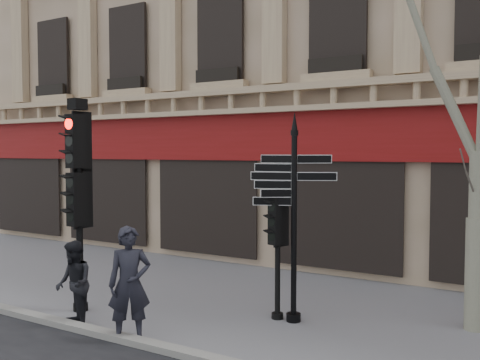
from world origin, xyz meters
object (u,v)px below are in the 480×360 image
object	(u,v)px
fingerpost	(294,181)
traffic_signal_secondary	(278,235)
pedestrian_a	(130,284)
pedestrian_b	(74,284)
traffic_signal_main	(79,178)
plane_tree	(480,21)

from	to	relation	value
fingerpost	traffic_signal_secondary	bearing A→B (deg)	164.65
pedestrian_a	pedestrian_b	bearing A→B (deg)	133.33
fingerpost	pedestrian_b	xyz separation A→B (m)	(-3.32, -2.33, -1.86)
pedestrian_b	traffic_signal_main	bearing A→B (deg)	161.57
plane_tree	traffic_signal_secondary	bearing A→B (deg)	-159.28
traffic_signal_secondary	pedestrian_b	xyz separation A→B (m)	(-2.98, -2.32, -0.84)
traffic_signal_secondary	plane_tree	bearing A→B (deg)	36.97
traffic_signal_main	pedestrian_b	xyz separation A→B (m)	(0.64, -0.73, -1.89)
traffic_signal_secondary	pedestrian_a	world-z (taller)	traffic_signal_secondary
fingerpost	traffic_signal_main	xyz separation A→B (m)	(-3.96, -1.59, 0.03)
traffic_signal_main	traffic_signal_secondary	size ratio (longest dim) A/B	1.82
plane_tree	pedestrian_a	distance (m)	7.54
traffic_signal_main	pedestrian_b	distance (m)	2.13
traffic_signal_main	traffic_signal_secondary	bearing A→B (deg)	25.38
fingerpost	traffic_signal_secondary	distance (m)	1.08
traffic_signal_secondary	plane_tree	xyz separation A→B (m)	(3.30, 1.25, 3.83)
traffic_signal_secondary	pedestrian_b	world-z (taller)	traffic_signal_secondary
fingerpost	pedestrian_a	world-z (taller)	fingerpost
fingerpost	pedestrian_b	world-z (taller)	fingerpost
traffic_signal_secondary	pedestrian_b	size ratio (longest dim) A/B	1.48
traffic_signal_secondary	pedestrian_a	size ratio (longest dim) A/B	1.19
plane_tree	pedestrian_b	size ratio (longest dim) A/B	4.96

